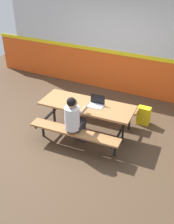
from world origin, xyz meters
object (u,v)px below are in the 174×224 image
object	(u,v)px
picnic_table_main	(87,111)
laptop_silver	(96,104)
backpack_dark	(144,116)
student_nearer	(74,118)

from	to	relation	value
picnic_table_main	laptop_silver	size ratio (longest dim) A/B	6.22
picnic_table_main	backpack_dark	bearing A→B (deg)	42.91
student_nearer	backpack_dark	distance (m)	1.89
backpack_dark	picnic_table_main	bearing A→B (deg)	-137.09
backpack_dark	laptop_silver	bearing A→B (deg)	-132.39
picnic_table_main	student_nearer	distance (m)	0.57
picnic_table_main	student_nearer	bearing A→B (deg)	-91.03
picnic_table_main	laptop_silver	distance (m)	0.29
picnic_table_main	backpack_dark	xyz separation A→B (m)	(1.02, 0.95, -0.36)
student_nearer	backpack_dark	xyz separation A→B (m)	(1.03, 1.51, -0.49)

